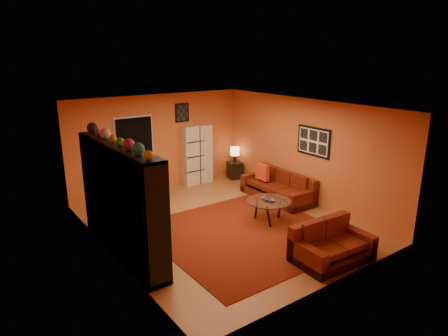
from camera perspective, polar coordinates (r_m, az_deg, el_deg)
floor at (r=8.94m, az=-0.25°, el=-7.92°), size 6.00×6.00×0.00m
ceiling at (r=8.23m, az=-0.27°, el=8.83°), size 6.00×6.00×0.00m
wall_back at (r=11.01m, az=-9.35°, el=3.62°), size 6.00×0.00×6.00m
wall_front at (r=6.42m, az=15.51°, el=-5.94°), size 6.00×0.00×6.00m
wall_left at (r=7.41m, az=-16.27°, el=-3.02°), size 0.00×6.00×6.00m
wall_right at (r=10.10m, az=11.40°, el=2.39°), size 0.00×6.00×6.00m
rug at (r=8.49m, az=3.08°, el=-9.28°), size 3.60×3.60×0.01m
doorway at (r=10.76m, az=-12.52°, el=1.62°), size 0.95×0.10×2.04m
wall_art_right at (r=9.82m, az=12.68°, el=3.72°), size 0.03×1.00×0.70m
wall_art_back at (r=11.20m, az=-6.02°, el=7.87°), size 0.42×0.03×0.52m
entertainment_unit at (r=7.56m, az=-14.52°, el=-4.50°), size 0.45×3.00×2.10m
tv at (r=7.63m, az=-14.22°, el=-4.83°), size 0.91×0.12×0.53m
sofa at (r=10.43m, az=7.91°, el=-2.80°), size 0.88×2.06×0.85m
loveseat at (r=7.65m, az=14.80°, el=-10.52°), size 1.48×0.94×0.85m
throw_pillow at (r=10.54m, az=5.51°, el=-0.56°), size 0.12×0.42×0.42m
coffee_table at (r=8.93m, az=6.37°, el=-4.94°), size 0.98×0.98×0.49m
storage_cabinet at (r=11.45m, az=-3.91°, el=1.95°), size 0.87×0.43×1.69m
bowl_chair at (r=9.26m, az=-11.50°, el=-5.17°), size 0.77×0.77×0.63m
side_table at (r=12.00m, az=1.54°, el=-0.30°), size 0.49×0.49×0.50m
table_lamp at (r=11.85m, az=1.56°, el=2.35°), size 0.27×0.27×0.46m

